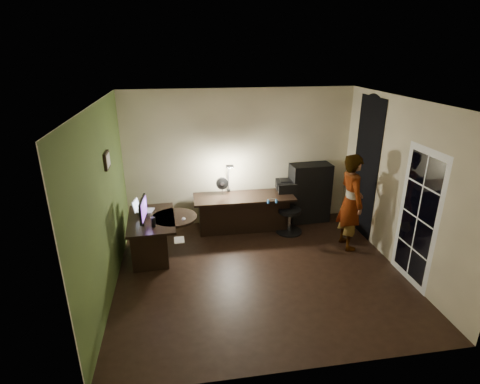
{
  "coord_description": "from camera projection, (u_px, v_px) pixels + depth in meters",
  "views": [
    {
      "loc": [
        -1.14,
        -5.05,
        3.37
      ],
      "look_at": [
        -0.15,
        1.05,
        1.0
      ],
      "focal_mm": 28.0,
      "sensor_mm": 36.0,
      "label": 1
    }
  ],
  "objects": [
    {
      "name": "laptop",
      "position": [
        144.0,
        205.0,
        6.34
      ],
      "size": [
        0.35,
        0.34,
        0.21
      ],
      "primitive_type": "cube",
      "rotation": [
        0.0,
        0.0,
        -0.2
      ],
      "color": "silver",
      "rests_on": "laptop_stand"
    },
    {
      "name": "pen",
      "position": [
        180.0,
        219.0,
        6.25
      ],
      "size": [
        0.01,
        0.15,
        0.01
      ],
      "primitive_type": "cube",
      "rotation": [
        0.0,
        0.0,
        -0.01
      ],
      "color": "black",
      "rests_on": "desk_left"
    },
    {
      "name": "notepad",
      "position": [
        179.0,
        240.0,
        5.57
      ],
      "size": [
        0.16,
        0.21,
        0.01
      ],
      "primitive_type": "cube",
      "rotation": [
        0.0,
        0.0,
        0.04
      ],
      "color": "silver",
      "rests_on": "desk_left"
    },
    {
      "name": "wall_right",
      "position": [
        401.0,
        186.0,
        5.89
      ],
      "size": [
        0.01,
        4.0,
        2.7
      ],
      "primitive_type": "cube",
      "color": "#C0B591",
      "rests_on": "floor"
    },
    {
      "name": "desk_fan",
      "position": [
        222.0,
        186.0,
        7.21
      ],
      "size": [
        0.24,
        0.13,
        0.36
      ],
      "primitive_type": "cube",
      "rotation": [
        0.0,
        0.0,
        0.01
      ],
      "color": "black",
      "rests_on": "desk_right"
    },
    {
      "name": "mouse",
      "position": [
        184.0,
        219.0,
        6.23
      ],
      "size": [
        0.08,
        0.1,
        0.04
      ],
      "primitive_type": "ellipsoid",
      "rotation": [
        0.0,
        0.0,
        0.12
      ],
      "color": "silver",
      "rests_on": "desk_left"
    },
    {
      "name": "arched_doorway",
      "position": [
        366.0,
        168.0,
        6.96
      ],
      "size": [
        0.01,
        0.9,
        2.6
      ],
      "primitive_type": "cube",
      "color": "black",
      "rests_on": "floor"
    },
    {
      "name": "printer",
      "position": [
        287.0,
        184.0,
        7.55
      ],
      "size": [
        0.5,
        0.42,
        0.2
      ],
      "primitive_type": "cube",
      "rotation": [
        0.0,
        0.0,
        -0.15
      ],
      "color": "black",
      "rests_on": "desk_right"
    },
    {
      "name": "phone",
      "position": [
        174.0,
        226.0,
        6.02
      ],
      "size": [
        0.11,
        0.14,
        0.01
      ],
      "primitive_type": "cube",
      "rotation": [
        0.0,
        0.0,
        -0.39
      ],
      "color": "black",
      "rests_on": "desk_left"
    },
    {
      "name": "desk_lamp",
      "position": [
        228.0,
        176.0,
        7.31
      ],
      "size": [
        0.17,
        0.3,
        0.66
      ],
      "primitive_type": "cube",
      "rotation": [
        0.0,
        0.0,
        0.02
      ],
      "color": "black",
      "rests_on": "desk_right"
    },
    {
      "name": "headphones",
      "position": [
        272.0,
        201.0,
        6.88
      ],
      "size": [
        0.2,
        0.1,
        0.09
      ],
      "primitive_type": "cube",
      "rotation": [
        0.0,
        0.0,
        0.09
      ],
      "color": "#23528C",
      "rests_on": "desk_right"
    },
    {
      "name": "wall_left",
      "position": [
        103.0,
        204.0,
        5.21
      ],
      "size": [
        0.01,
        4.0,
        2.7
      ],
      "primitive_type": "cube",
      "color": "#C0B591",
      "rests_on": "floor"
    },
    {
      "name": "ceiling",
      "position": [
        263.0,
        101.0,
        5.07
      ],
      "size": [
        4.5,
        4.0,
        0.01
      ],
      "primitive_type": "cube",
      "color": "silver",
      "rests_on": "floor"
    },
    {
      "name": "framed_picture",
      "position": [
        107.0,
        160.0,
        5.45
      ],
      "size": [
        0.04,
        0.3,
        0.25
      ],
      "primitive_type": "cube",
      "color": "black",
      "rests_on": "wall_left"
    },
    {
      "name": "desk_right",
      "position": [
        244.0,
        213.0,
        7.32
      ],
      "size": [
        1.94,
        0.69,
        0.72
      ],
      "primitive_type": "cube",
      "rotation": [
        0.0,
        0.0,
        -0.01
      ],
      "color": "black",
      "rests_on": "floor"
    },
    {
      "name": "person",
      "position": [
        351.0,
        202.0,
        6.54
      ],
      "size": [
        0.43,
        0.63,
        1.73
      ],
      "primitive_type": "imported",
      "rotation": [
        0.0,
        0.0,
        1.6
      ],
      "color": "#D8A88C",
      "rests_on": "floor"
    },
    {
      "name": "monitor",
      "position": [
        142.0,
        217.0,
        5.94
      ],
      "size": [
        0.14,
        0.53,
        0.35
      ],
      "primitive_type": "cube",
      "rotation": [
        0.0,
        0.0,
        -0.07
      ],
      "color": "black",
      "rests_on": "desk_left"
    },
    {
      "name": "french_door",
      "position": [
        418.0,
        218.0,
        5.49
      ],
      "size": [
        0.02,
        0.92,
        2.1
      ],
      "primitive_type": "cube",
      "color": "white",
      "rests_on": "floor"
    },
    {
      "name": "desk_left",
      "position": [
        153.0,
        237.0,
        6.4
      ],
      "size": [
        0.83,
        1.28,
        0.72
      ],
      "primitive_type": "cube",
      "rotation": [
        0.0,
        0.0,
        0.05
      ],
      "color": "black",
      "rests_on": "floor"
    },
    {
      "name": "office_chair",
      "position": [
        290.0,
        211.0,
        7.2
      ],
      "size": [
        0.52,
        0.52,
        0.91
      ],
      "primitive_type": "cube",
      "rotation": [
        0.0,
        0.0,
        -0.01
      ],
      "color": "black",
      "rests_on": "floor"
    },
    {
      "name": "speaker",
      "position": [
        153.0,
        222.0,
        5.94
      ],
      "size": [
        0.09,
        0.09,
        0.18
      ],
      "primitive_type": "cylinder",
      "rotation": [
        0.0,
        0.0,
        0.43
      ],
      "color": "black",
      "rests_on": "desk_left"
    },
    {
      "name": "laptop_stand",
      "position": [
        145.0,
        213.0,
        6.39
      ],
      "size": [
        0.25,
        0.23,
        0.09
      ],
      "primitive_type": "cube",
      "rotation": [
        0.0,
        0.0,
        -0.23
      ],
      "color": "silver",
      "rests_on": "desk_left"
    },
    {
      "name": "cabinet",
      "position": [
        309.0,
        193.0,
        7.67
      ],
      "size": [
        0.83,
        0.45,
        1.22
      ],
      "primitive_type": "cube",
      "rotation": [
        0.0,
        0.0,
        0.06
      ],
      "color": "black",
      "rests_on": "floor"
    },
    {
      "name": "green_wall_overlay",
      "position": [
        104.0,
        204.0,
        5.22
      ],
      "size": [
        0.0,
        4.0,
        2.7
      ],
      "primitive_type": "cube",
      "color": "#435926",
      "rests_on": "floor"
    },
    {
      "name": "floor",
      "position": [
        260.0,
        272.0,
        6.04
      ],
      "size": [
        4.5,
        4.0,
        0.01
      ],
      "primitive_type": "cube",
      "color": "black",
      "rests_on": "ground"
    },
    {
      "name": "wall_back",
      "position": [
        240.0,
        158.0,
        7.4
      ],
      "size": [
        4.5,
        0.01,
        2.7
      ],
      "primitive_type": "cube",
      "color": "#C0B591",
      "rests_on": "floor"
    },
    {
      "name": "wall_front",
      "position": [
        304.0,
        267.0,
        3.7
      ],
      "size": [
        4.5,
        0.01,
        2.7
      ],
      "primitive_type": "cube",
      "color": "#C0B591",
      "rests_on": "floor"
    }
  ]
}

